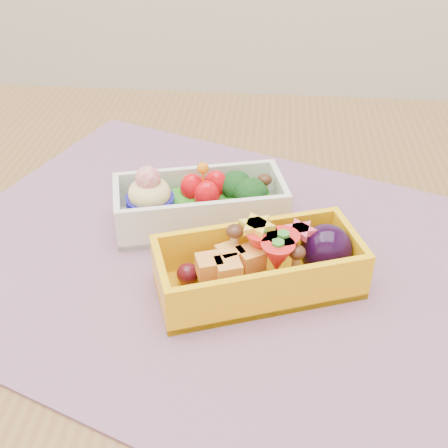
# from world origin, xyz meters

# --- Properties ---
(table) EXTENTS (1.20, 0.80, 0.75)m
(table) POSITION_xyz_m (0.00, 0.00, 0.65)
(table) COLOR brown
(table) RESTS_ON ground
(placemat) EXTENTS (0.69, 0.61, 0.00)m
(placemat) POSITION_xyz_m (-0.01, -0.03, 0.75)
(placemat) COLOR gray
(placemat) RESTS_ON table
(bento_white) EXTENTS (0.20, 0.12, 0.08)m
(bento_white) POSITION_xyz_m (-0.04, 0.03, 0.78)
(bento_white) COLOR silver
(bento_white) RESTS_ON placemat
(bento_yellow) EXTENTS (0.21, 0.14, 0.06)m
(bento_yellow) POSITION_xyz_m (0.03, -0.07, 0.78)
(bento_yellow) COLOR #FFB90D
(bento_yellow) RESTS_ON placemat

